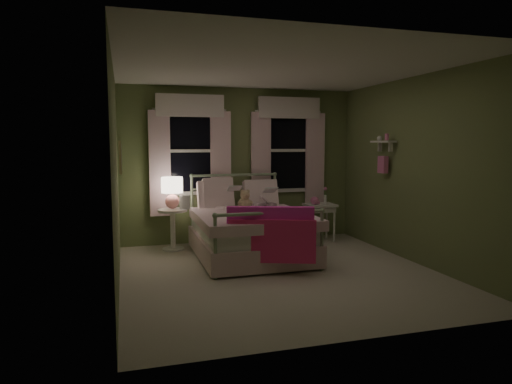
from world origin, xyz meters
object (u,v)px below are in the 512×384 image
object	(u,v)px
child_left	(225,193)
teddy_bear	(245,201)
child_right	(259,190)
table_lamp	(172,190)
nightstand_right	(320,210)
bed	(249,232)
nightstand_left	(173,224)

from	to	relation	value
child_left	teddy_bear	distance (m)	0.34
child_right	table_lamp	world-z (taller)	child_right
child_right	nightstand_right	world-z (taller)	child_right
bed	nightstand_right	world-z (taller)	bed
teddy_bear	nightstand_left	bearing A→B (deg)	155.79
teddy_bear	nightstand_right	xyz separation A→B (m)	(1.42, 0.39, -0.24)
table_lamp	child_left	bearing A→B (deg)	-22.16
child_left	child_right	world-z (taller)	child_right
bed	child_right	xyz separation A→B (m)	(0.29, 0.43, 0.57)
teddy_bear	table_lamp	xyz separation A→B (m)	(-1.05, 0.47, 0.16)
bed	teddy_bear	distance (m)	0.50
bed	nightstand_left	size ratio (longest dim) A/B	3.13
nightstand_right	teddy_bear	bearing A→B (deg)	-164.78
nightstand_left	nightstand_right	xyz separation A→B (m)	(2.47, -0.08, 0.13)
nightstand_right	child_right	bearing A→B (deg)	-168.68
child_right	nightstand_left	bearing A→B (deg)	-29.88
child_right	teddy_bear	world-z (taller)	child_right
table_lamp	child_right	bearing A→B (deg)	-13.24
child_left	teddy_bear	bearing A→B (deg)	124.38
child_right	table_lamp	bearing A→B (deg)	-29.88
teddy_bear	nightstand_right	size ratio (longest dim) A/B	0.51
child_left	teddy_bear	size ratio (longest dim) A/B	2.09
teddy_bear	table_lamp	size ratio (longest dim) A/B	0.66
table_lamp	nightstand_right	distance (m)	2.50
teddy_bear	child_left	bearing A→B (deg)	150.50
bed	child_right	size ratio (longest dim) A/B	2.68
bed	child_right	bearing A→B (deg)	56.58
teddy_bear	nightstand_right	bearing A→B (deg)	15.22
nightstand_left	nightstand_right	distance (m)	2.47
bed	nightstand_right	xyz separation A→B (m)	(1.43, 0.66, 0.17)
child_left	table_lamp	world-z (taller)	child_left
nightstand_left	child_right	bearing A→B (deg)	-13.24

